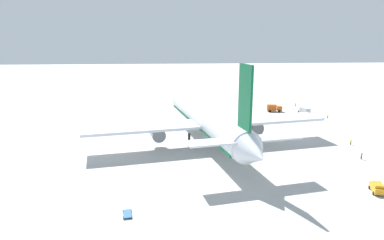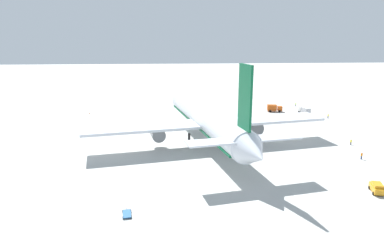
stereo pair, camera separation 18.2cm
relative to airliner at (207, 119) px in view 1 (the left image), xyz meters
The scene contains 12 objects.
ground_plane 7.36m from the airliner, 12.17° to the left, with size 600.00×600.00×0.00m, color #B2B2AD.
airliner is the anchor object (origin of this frame).
service_truck_0 52.23m from the airliner, 38.74° to the right, with size 3.09×6.15×2.85m.
service_truck_2 56.13m from the airliner, 50.59° to the right, with size 5.78×3.44×2.62m.
service_van 45.56m from the airliner, 139.17° to the right, with size 4.45×2.92×1.97m.
baggage_cart_0 43.93m from the airliner, 155.00° to the left, with size 3.51×1.87×0.40m.
ground_worker_0 47.66m from the airliner, 56.74° to the right, with size 0.43×0.43×1.77m.
ground_worker_1 56.59m from the airliner, 60.81° to the right, with size 0.56×0.56×1.68m.
ground_worker_2 40.77m from the airliner, 113.32° to the right, with size 0.52×0.52×1.78m.
ground_worker_3 68.50m from the airliner, 41.89° to the right, with size 0.56×0.56×1.60m.
ground_worker_4 41.27m from the airliner, 96.27° to the right, with size 0.55×0.55×1.65m.
traffic_cone_1 59.25m from the airliner, 45.19° to the left, with size 0.36×0.36×0.55m, color orange.
Camera 1 is at (-94.01, 11.14, 29.66)m, focal length 31.92 mm.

